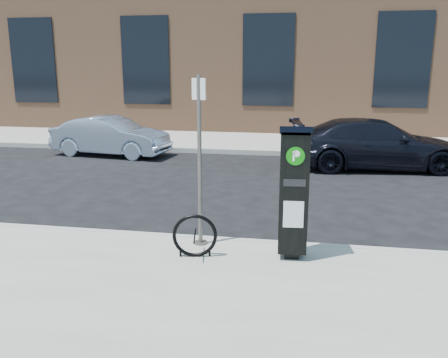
% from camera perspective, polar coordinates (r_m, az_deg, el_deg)
% --- Properties ---
extents(ground, '(120.00, 120.00, 0.00)m').
position_cam_1_polar(ground, '(7.75, -2.90, -7.96)').
color(ground, black).
rests_on(ground, ground).
extents(sidewalk_far, '(60.00, 12.00, 0.15)m').
position_cam_1_polar(sidewalk_far, '(21.26, 5.64, 6.06)').
color(sidewalk_far, gray).
rests_on(sidewalk_far, ground).
extents(curb_near, '(60.00, 0.12, 0.16)m').
position_cam_1_polar(curb_near, '(7.70, -2.94, -7.49)').
color(curb_near, '#9E9B93').
rests_on(curb_near, ground).
extents(curb_far, '(60.00, 0.12, 0.16)m').
position_cam_1_polar(curb_far, '(15.37, 3.83, 3.20)').
color(curb_far, '#9E9B93').
rests_on(curb_far, ground).
extents(building, '(28.00, 10.05, 8.25)m').
position_cam_1_polar(building, '(24.10, 6.48, 16.62)').
color(building, '#966344').
rests_on(building, ground).
extents(parking_kiosk, '(0.46, 0.41, 1.91)m').
position_cam_1_polar(parking_kiosk, '(6.67, 8.38, -1.47)').
color(parking_kiosk, black).
rests_on(parking_kiosk, sidewalk_near).
extents(sign_pole, '(0.22, 0.20, 2.56)m').
position_cam_1_polar(sign_pole, '(7.04, -2.95, 1.92)').
color(sign_pole, '#58534D').
rests_on(sign_pole, sidewalk_near).
extents(bike_rack, '(0.64, 0.17, 0.64)m').
position_cam_1_polar(bike_rack, '(6.82, -3.53, -6.86)').
color(bike_rack, black).
rests_on(bike_rack, sidewalk_near).
extents(car_silver, '(3.89, 1.76, 1.24)m').
position_cam_1_polar(car_silver, '(15.61, -13.48, 5.04)').
color(car_silver, '#99AAC3').
rests_on(car_silver, ground).
extents(car_dark, '(4.95, 2.43, 1.38)m').
position_cam_1_polar(car_dark, '(13.88, 17.79, 4.03)').
color(car_dark, black).
rests_on(car_dark, ground).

